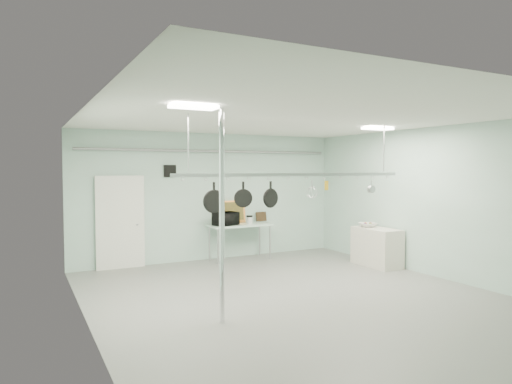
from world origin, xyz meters
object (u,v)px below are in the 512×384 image
side_cabinet (377,247)px  coffee_canister (250,221)px  microwave (226,219)px  skillet_left (214,197)px  fruit_bowl (368,225)px  pot_rack (297,173)px  skillet_mid (243,194)px  skillet_right (271,195)px  prep_table (240,227)px  chrome_pole (222,216)px

side_cabinet → coffee_canister: bearing=138.5°
microwave → skillet_left: 3.69m
fruit_bowl → coffee_canister: bearing=141.7°
side_cabinet → pot_rack: 3.62m
side_cabinet → skillet_mid: bearing=-164.8°
side_cabinet → coffee_canister: size_ratio=6.63×
skillet_right → skillet_mid: bearing=166.3°
microwave → fruit_bowl: 3.46m
skillet_right → prep_table: bearing=60.0°
prep_table → skillet_mid: (-1.51, -3.30, 1.03)m
chrome_pole → side_cabinet: chrome_pole is taller
fruit_bowl → skillet_mid: skillet_mid is taller
microwave → skillet_right: skillet_right is taller
microwave → coffee_canister: 0.64m
side_cabinet → chrome_pole: bearing=-157.6°
side_cabinet → skillet_mid: 4.44m
side_cabinet → fruit_bowl: 0.57m
skillet_left → fruit_bowl: bearing=14.9°
microwave → coffee_canister: bearing=156.0°
coffee_canister → skillet_mid: skillet_mid is taller
prep_table → coffee_canister: coffee_canister is taller
side_cabinet → fruit_bowl: fruit_bowl is taller
skillet_mid → skillet_right: bearing=17.1°
prep_table → coffee_canister: 0.30m
pot_rack → skillet_right: pot_rack is taller
skillet_mid → prep_table: bearing=82.5°
side_cabinet → skillet_left: (-4.61, -1.10, 1.38)m
prep_table → fruit_bowl: (2.50, -1.94, 0.12)m
microwave → skillet_right: (-0.54, -3.22, 0.78)m
chrome_pole → skillet_left: (0.24, 0.90, 0.23)m
microwave → side_cabinet: bearing=125.3°
coffee_canister → skillet_right: (-1.17, -3.17, 0.85)m
skillet_left → skillet_mid: (0.55, 0.00, 0.04)m
pot_rack → coffee_canister: pot_rack is taller
chrome_pole → microwave: size_ratio=5.43×
microwave → skillet_left: skillet_left is taller
chrome_pole → fruit_bowl: size_ratio=7.66×
prep_table → skillet_left: size_ratio=3.10×
pot_rack → microwave: bearing=90.4°
chrome_pole → skillet_left: chrome_pole is taller
skillet_left → skillet_right: size_ratio=1.07×
prep_table → fruit_bowl: size_ratio=3.83×
side_cabinet → skillet_left: bearing=-166.6°
chrome_pole → skillet_right: (1.34, 0.90, 0.24)m
coffee_canister → chrome_pole: bearing=-121.7°
microwave → skillet_mid: (-1.09, -3.22, 0.79)m
side_cabinet → fruit_bowl: bearing=101.2°
chrome_pole → pot_rack: size_ratio=0.67×
chrome_pole → prep_table: (2.30, 4.20, -0.77)m
prep_table → skillet_left: bearing=-121.9°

